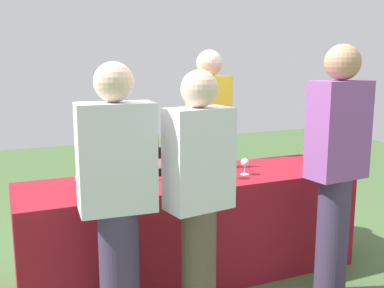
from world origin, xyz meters
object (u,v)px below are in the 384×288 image
at_px(guest_0, 117,198).
at_px(server_pouring, 209,136).
at_px(wine_bottle_1, 124,165).
at_px(wine_bottle_2, 157,161).
at_px(wine_glass_0, 81,179).
at_px(wine_glass_1, 171,171).
at_px(guest_2, 336,164).
at_px(wine_bottle_3, 180,158).
at_px(guest_1, 199,196).
at_px(wine_bottle_0, 110,167).
at_px(wine_glass_2, 189,166).
at_px(wine_glass_4, 245,164).
at_px(wine_glass_3, 231,165).
at_px(wine_bottle_4, 224,153).

bearing_deg(guest_0, server_pouring, 50.99).
xyz_separation_m(wine_bottle_1, wine_bottle_2, (0.27, 0.06, -0.00)).
relative_size(wine_glass_0, wine_glass_1, 1.08).
bearing_deg(guest_2, server_pouring, 97.84).
xyz_separation_m(wine_bottle_3, guest_1, (-0.24, -0.88, -0.03)).
bearing_deg(wine_bottle_0, wine_glass_2, -17.41).
relative_size(wine_bottle_1, wine_glass_4, 2.56).
bearing_deg(wine_glass_3, wine_glass_1, 172.48).
xyz_separation_m(wine_bottle_1, wine_glass_1, (0.28, -0.20, -0.02)).
distance_m(wine_bottle_1, wine_glass_0, 0.40).
bearing_deg(guest_1, wine_glass_0, 125.48).
height_order(wine_glass_1, guest_2, guest_2).
bearing_deg(wine_bottle_4, wine_bottle_1, -173.88).
relative_size(wine_glass_0, wine_glass_2, 0.99).
height_order(wine_bottle_4, wine_glass_2, wine_bottle_4).
relative_size(wine_glass_1, guest_2, 0.07).
relative_size(guest_0, guest_2, 0.94).
xyz_separation_m(wine_glass_0, server_pouring, (1.29, 0.76, 0.08)).
bearing_deg(guest_1, wine_bottle_3, 66.13).
height_order(wine_bottle_2, wine_bottle_4, wine_bottle_4).
xyz_separation_m(wine_glass_4, server_pouring, (0.05, 0.75, 0.09)).
xyz_separation_m(wine_bottle_3, wine_glass_4, (0.42, -0.29, -0.02)).
bearing_deg(wine_bottle_3, guest_2, -48.56).
bearing_deg(wine_glass_1, wine_bottle_4, 27.18).
xyz_separation_m(wine_bottle_2, server_pouring, (0.67, 0.50, 0.07)).
bearing_deg(wine_bottle_4, wine_bottle_2, -176.60).
relative_size(wine_bottle_0, wine_bottle_4, 0.92).
distance_m(wine_glass_3, wine_glass_4, 0.17).
height_order(wine_glass_4, guest_0, guest_0).
relative_size(wine_bottle_4, wine_glass_1, 2.53).
bearing_deg(wine_glass_1, guest_1, -94.80).
distance_m(wine_glass_1, wine_glass_2, 0.17).
distance_m(wine_bottle_0, wine_glass_3, 0.88).
bearing_deg(wine_bottle_0, wine_bottle_4, 4.34).
distance_m(wine_glass_2, wine_glass_4, 0.45).
relative_size(wine_glass_1, wine_glass_3, 0.89).
bearing_deg(wine_bottle_1, wine_bottle_3, 11.34).
height_order(wine_bottle_1, guest_1, guest_1).
distance_m(wine_bottle_4, guest_0, 1.34).
height_order(wine_glass_3, guest_2, guest_2).
xyz_separation_m(wine_glass_1, guest_0, (-0.51, -0.50, 0.01)).
height_order(wine_glass_0, wine_glass_1, wine_glass_0).
bearing_deg(wine_bottle_2, wine_bottle_4, 3.40).
distance_m(wine_glass_2, wine_glass_3, 0.31).
relative_size(wine_bottle_0, guest_1, 0.19).
relative_size(wine_glass_3, guest_1, 0.09).
xyz_separation_m(wine_bottle_4, wine_glass_1, (-0.57, -0.29, -0.03)).
bearing_deg(server_pouring, guest_2, 97.49).
distance_m(wine_glass_3, guest_1, 0.73).
relative_size(wine_bottle_1, guest_1, 0.20).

